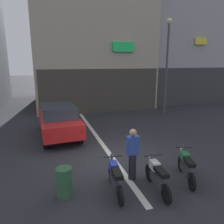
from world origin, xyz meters
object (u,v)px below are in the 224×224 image
object	(u,v)px
motorcycle_blue_row_leftmost	(115,177)
trash_bin	(64,182)
motorcycle_green_row_centre	(186,166)
person_by_motorcycles	(133,154)
motorcycle_white_row_left_mid	(157,176)
street_lamp	(167,58)
car_red_crossing_near	(59,120)

from	to	relation	value
motorcycle_blue_row_leftmost	trash_bin	size ratio (longest dim) A/B	1.96
motorcycle_green_row_centre	person_by_motorcycles	bearing A→B (deg)	161.39
motorcycle_blue_row_leftmost	motorcycle_white_row_left_mid	world-z (taller)	same
motorcycle_green_row_centre	trash_bin	bearing A→B (deg)	176.06
motorcycle_white_row_left_mid	motorcycle_green_row_centre	world-z (taller)	same
street_lamp	motorcycle_green_row_centre	bearing A→B (deg)	-116.59
motorcycle_blue_row_leftmost	person_by_motorcycles	size ratio (longest dim) A/B	1.00
motorcycle_blue_row_leftmost	motorcycle_green_row_centre	size ratio (longest dim) A/B	1.04
street_lamp	car_red_crossing_near	bearing A→B (deg)	-161.51
motorcycle_blue_row_leftmost	trash_bin	world-z (taller)	motorcycle_blue_row_leftmost
car_red_crossing_near	motorcycle_white_row_left_mid	world-z (taller)	car_red_crossing_near
car_red_crossing_near	street_lamp	bearing A→B (deg)	18.49
motorcycle_blue_row_leftmost	trash_bin	xyz separation A→B (m)	(-1.40, 0.23, -0.03)
car_red_crossing_near	motorcycle_white_row_left_mid	size ratio (longest dim) A/B	2.51
car_red_crossing_near	motorcycle_green_row_centre	distance (m)	6.40
street_lamp	motorcycle_white_row_left_mid	xyz separation A→B (m)	(-5.09, -8.07, -3.50)
car_red_crossing_near	street_lamp	xyz separation A→B (m)	(7.45, 2.49, 3.07)
car_red_crossing_near	trash_bin	size ratio (longest dim) A/B	4.93
motorcycle_blue_row_leftmost	trash_bin	bearing A→B (deg)	170.65
car_red_crossing_near	motorcycle_white_row_left_mid	xyz separation A→B (m)	(2.36, -5.58, -0.43)
street_lamp	motorcycle_blue_row_leftmost	distance (m)	10.59
car_red_crossing_near	motorcycle_green_row_centre	bearing A→B (deg)	-56.36
motorcycle_blue_row_leftmost	person_by_motorcycles	bearing A→B (deg)	34.68
motorcycle_white_row_left_mid	motorcycle_blue_row_leftmost	bearing A→B (deg)	166.03
motorcycle_blue_row_leftmost	motorcycle_green_row_centre	bearing A→B (deg)	-0.69
person_by_motorcycles	trash_bin	size ratio (longest dim) A/B	1.96
car_red_crossing_near	motorcycle_blue_row_leftmost	xyz separation A→B (m)	(1.18, -5.29, -0.43)
person_by_motorcycles	trash_bin	xyz separation A→B (m)	(-2.14, -0.28, -0.43)
motorcycle_white_row_left_mid	person_by_motorcycles	bearing A→B (deg)	118.16
street_lamp	trash_bin	distance (m)	11.33
car_red_crossing_near	motorcycle_blue_row_leftmost	world-z (taller)	car_red_crossing_near
trash_bin	person_by_motorcycles	bearing A→B (deg)	7.55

